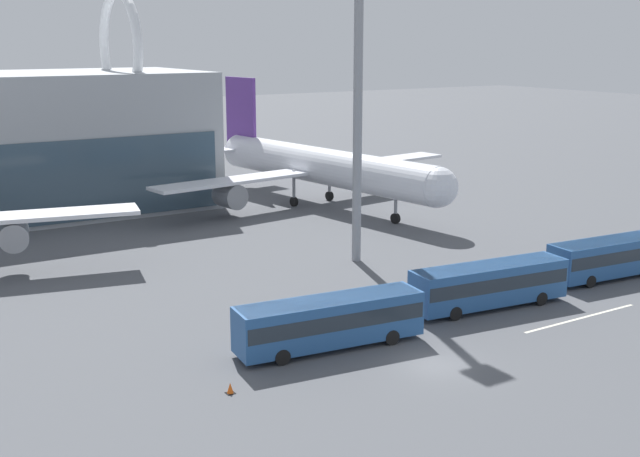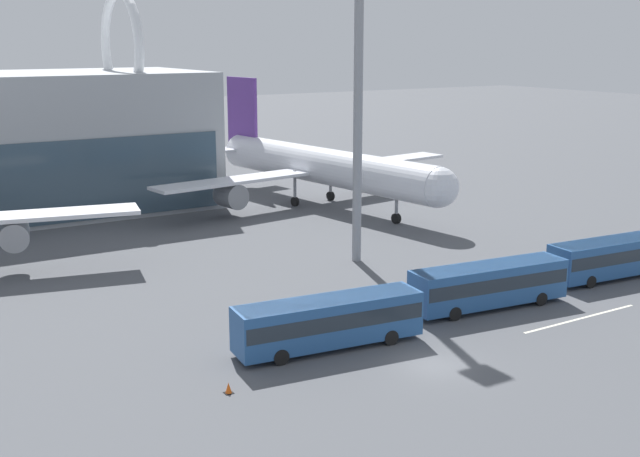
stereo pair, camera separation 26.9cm
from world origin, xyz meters
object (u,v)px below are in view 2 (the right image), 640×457
at_px(shuttle_bus_0, 329,319).
at_px(traffic_cone_0, 229,388).
at_px(floodlight_mast, 359,62).
at_px(shuttle_bus_1, 489,283).
at_px(airliner_at_gate_far, 315,165).
at_px(shuttle_bus_2, 615,255).

bearing_deg(shuttle_bus_0, traffic_cone_0, -155.16).
distance_m(shuttle_bus_0, traffic_cone_0, 8.92).
relative_size(shuttle_bus_0, floodlight_mast, 0.40).
distance_m(shuttle_bus_1, traffic_cone_0, 22.70).
bearing_deg(airliner_at_gate_far, traffic_cone_0, -44.48).
xyz_separation_m(floodlight_mast, traffic_cone_0, (-21.43, -18.94, -16.96)).
distance_m(shuttle_bus_0, shuttle_bus_1, 14.09).
bearing_deg(floodlight_mast, traffic_cone_0, -138.54).
relative_size(airliner_at_gate_far, shuttle_bus_1, 3.34).
bearing_deg(shuttle_bus_2, shuttle_bus_0, -173.73).
xyz_separation_m(shuttle_bus_1, traffic_cone_0, (-22.41, -3.28, -1.59)).
bearing_deg(shuttle_bus_0, shuttle_bus_1, 8.47).
distance_m(shuttle_bus_1, floodlight_mast, 21.96).
relative_size(airliner_at_gate_far, shuttle_bus_0, 3.33).
bearing_deg(shuttle_bus_2, airliner_at_gate_far, 102.19).
height_order(shuttle_bus_0, shuttle_bus_2, same).
distance_m(airliner_at_gate_far, shuttle_bus_0, 45.94).
bearing_deg(shuttle_bus_0, shuttle_bus_2, 7.93).
bearing_deg(traffic_cone_0, shuttle_bus_2, 5.51).
bearing_deg(floodlight_mast, shuttle_bus_0, -129.05).
bearing_deg(shuttle_bus_1, floodlight_mast, 99.94).
xyz_separation_m(shuttle_bus_0, shuttle_bus_1, (14.09, 0.51, 0.00)).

